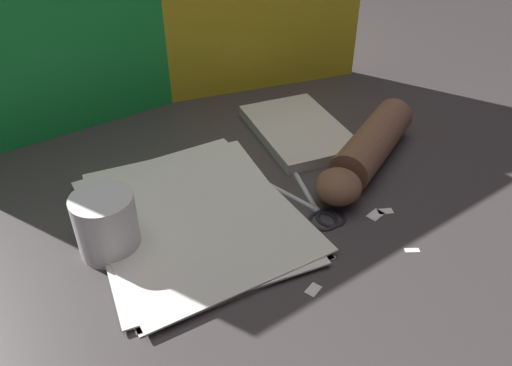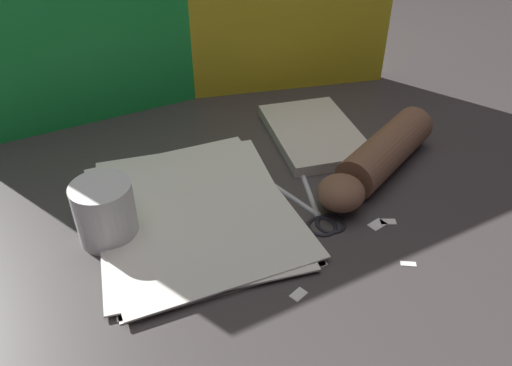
{
  "view_description": "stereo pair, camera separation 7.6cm",
  "coord_description": "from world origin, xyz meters",
  "px_view_note": "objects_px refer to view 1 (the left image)",
  "views": [
    {
      "loc": [
        -0.3,
        -0.54,
        0.5
      ],
      "look_at": [
        -0.0,
        -0.0,
        0.06
      ],
      "focal_mm": 35.0,
      "sensor_mm": 36.0,
      "label": 1
    },
    {
      "loc": [
        -0.23,
        -0.57,
        0.5
      ],
      "look_at": [
        -0.0,
        -0.0,
        0.06
      ],
      "focal_mm": 35.0,
      "sensor_mm": 36.0,
      "label": 2
    }
  ],
  "objects_px": {
    "paper_stack": "(194,215)",
    "mug": "(106,224)",
    "scissors": "(316,207)",
    "book_closed": "(299,130)",
    "hand_forearm": "(367,150)"
  },
  "relations": [
    {
      "from": "paper_stack",
      "to": "mug",
      "type": "xyz_separation_m",
      "value": [
        -0.13,
        -0.0,
        0.04
      ]
    },
    {
      "from": "scissors",
      "to": "mug",
      "type": "height_order",
      "value": "mug"
    },
    {
      "from": "hand_forearm",
      "to": "paper_stack",
      "type": "bearing_deg",
      "value": 177.06
    },
    {
      "from": "paper_stack",
      "to": "mug",
      "type": "relative_size",
      "value": 4.09
    },
    {
      "from": "book_closed",
      "to": "hand_forearm",
      "type": "distance_m",
      "value": 0.16
    },
    {
      "from": "book_closed",
      "to": "scissors",
      "type": "height_order",
      "value": "book_closed"
    },
    {
      "from": "mug",
      "to": "scissors",
      "type": "bearing_deg",
      "value": -12.76
    },
    {
      "from": "mug",
      "to": "paper_stack",
      "type": "bearing_deg",
      "value": 2.09
    },
    {
      "from": "paper_stack",
      "to": "book_closed",
      "type": "xyz_separation_m",
      "value": [
        0.28,
        0.14,
        0.0
      ]
    },
    {
      "from": "paper_stack",
      "to": "scissors",
      "type": "bearing_deg",
      "value": -22.79
    },
    {
      "from": "book_closed",
      "to": "hand_forearm",
      "type": "relative_size",
      "value": 0.84
    },
    {
      "from": "hand_forearm",
      "to": "mug",
      "type": "xyz_separation_m",
      "value": [
        -0.46,
        0.01,
        0.01
      ]
    },
    {
      "from": "book_closed",
      "to": "mug",
      "type": "height_order",
      "value": "mug"
    },
    {
      "from": "hand_forearm",
      "to": "mug",
      "type": "distance_m",
      "value": 0.46
    },
    {
      "from": "book_closed",
      "to": "hand_forearm",
      "type": "bearing_deg",
      "value": -74.56
    }
  ]
}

